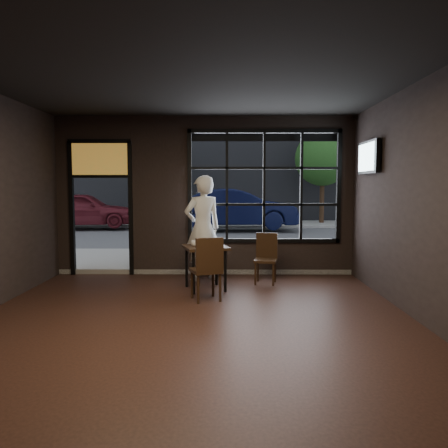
{
  "coord_description": "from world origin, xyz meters",
  "views": [
    {
      "loc": [
        0.45,
        -5.32,
        1.8
      ],
      "look_at": [
        0.4,
        2.2,
        1.15
      ],
      "focal_mm": 35.0,
      "sensor_mm": 36.0,
      "label": 1
    }
  ],
  "objects_px": {
    "man": "(203,228)",
    "navy_car": "(236,209)",
    "cafe_table": "(205,268)",
    "chair_near": "(206,268)"
  },
  "relations": [
    {
      "from": "cafe_table",
      "to": "man",
      "type": "xyz_separation_m",
      "value": [
        -0.09,
        0.79,
        0.62
      ]
    },
    {
      "from": "man",
      "to": "chair_near",
      "type": "bearing_deg",
      "value": 69.08
    },
    {
      "from": "chair_near",
      "to": "man",
      "type": "relative_size",
      "value": 0.51
    },
    {
      "from": "cafe_table",
      "to": "chair_near",
      "type": "xyz_separation_m",
      "value": [
        0.04,
        -0.71,
        0.12
      ]
    },
    {
      "from": "chair_near",
      "to": "navy_car",
      "type": "bearing_deg",
      "value": -113.84
    },
    {
      "from": "chair_near",
      "to": "man",
      "type": "xyz_separation_m",
      "value": [
        -0.13,
        1.5,
        0.5
      ]
    },
    {
      "from": "chair_near",
      "to": "man",
      "type": "bearing_deg",
      "value": -105.07
    },
    {
      "from": "man",
      "to": "navy_car",
      "type": "distance_m",
      "value": 9.25
    },
    {
      "from": "man",
      "to": "navy_car",
      "type": "height_order",
      "value": "man"
    },
    {
      "from": "cafe_table",
      "to": "man",
      "type": "bearing_deg",
      "value": 79.5
    }
  ]
}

